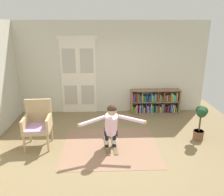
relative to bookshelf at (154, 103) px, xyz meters
The scene contains 9 objects.
ground_plane 2.79m from the bookshelf, 120.23° to the right, with size 7.20×7.20×0.00m, color olive.
back_wall 1.79m from the bookshelf, behind, with size 6.00×0.10×2.90m, color beige.
double_door 2.60m from the bookshelf, behind, with size 1.22×0.05×2.45m.
rug 2.63m from the bookshelf, 125.13° to the right, with size 2.23×1.93×0.01m, color #8F6A53.
bookshelf is the anchor object (origin of this frame).
wicker_chair 3.78m from the bookshelf, 148.07° to the right, with size 0.63×0.63×1.10m.
potted_plant 2.02m from the bookshelf, 68.76° to the right, with size 0.32×0.44×0.88m.
skis_pair 2.60m from the bookshelf, 125.56° to the right, with size 0.33×0.87×0.07m.
person_skier 2.74m from the bookshelf, 123.05° to the right, with size 1.48×0.60×1.08m.
Camera 1 is at (-0.25, -4.50, 2.77)m, focal length 36.23 mm.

